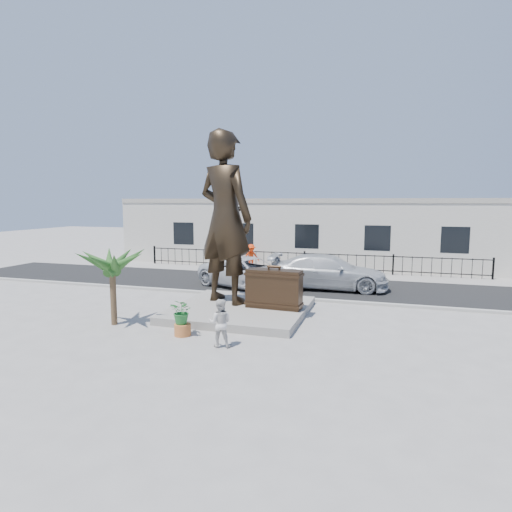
{
  "coord_description": "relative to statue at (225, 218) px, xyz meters",
  "views": [
    {
      "loc": [
        5.03,
        -14.45,
        4.5
      ],
      "look_at": [
        0.0,
        2.0,
        2.3
      ],
      "focal_mm": 30.0,
      "sensor_mm": 36.0,
      "label": 1
    }
  ],
  "objects": [
    {
      "name": "worker",
      "position": [
        -2.15,
        10.29,
        -2.98
      ],
      "size": [
        1.24,
        1.04,
        1.67
      ],
      "primitive_type": "imported",
      "rotation": [
        0.0,
        0.0,
        0.48
      ],
      "color": "#EF380C",
      "rests_on": "far_sidewalk"
    },
    {
      "name": "tourist",
      "position": [
        1.53,
        -4.5,
        -3.07
      ],
      "size": [
        0.83,
        0.71,
        1.52
      ],
      "primitive_type": "imported",
      "rotation": [
        0.0,
        0.0,
        3.34
      ],
      "color": "silver",
      "rests_on": "ground"
    },
    {
      "name": "shrub",
      "position": [
        -0.09,
        -3.84,
        -3.0
      ],
      "size": [
        0.92,
        0.84,
        0.86
      ],
      "primitive_type": "imported",
      "rotation": [
        0.0,
        0.0,
        -0.25
      ],
      "color": "#24702E",
      "rests_on": "planter"
    },
    {
      "name": "planter",
      "position": [
        -0.09,
        -3.84,
        -3.63
      ],
      "size": [
        0.56,
        0.56,
        0.4
      ],
      "primitive_type": "cylinder",
      "color": "#BB6831",
      "rests_on": "ground"
    },
    {
      "name": "plinth",
      "position": [
        0.84,
        -0.54,
        -3.68
      ],
      "size": [
        5.2,
        5.2,
        0.3
      ],
      "primitive_type": "cube",
      "color": "gray",
      "rests_on": "ground"
    },
    {
      "name": "palm_tree",
      "position": [
        -3.09,
        -3.4,
        -3.83
      ],
      "size": [
        1.8,
        1.8,
        3.2
      ],
      "primitive_type": null,
      "color": "#244D1C",
      "rests_on": "ground"
    },
    {
      "name": "car_white",
      "position": [
        -0.41,
        4.49,
        -3.03
      ],
      "size": [
        6.26,
        4.67,
        1.58
      ],
      "primitive_type": "imported",
      "rotation": [
        0.0,
        0.0,
        1.16
      ],
      "color": "silver",
      "rests_on": "street"
    },
    {
      "name": "far_sidewalk",
      "position": [
        1.34,
        9.96,
        -3.82
      ],
      "size": [
        40.0,
        2.5,
        0.02
      ],
      "primitive_type": "cube",
      "color": "#9E9991",
      "rests_on": "ground"
    },
    {
      "name": "suitcase",
      "position": [
        2.2,
        -0.43,
        -2.76
      ],
      "size": [
        2.22,
        0.82,
        1.54
      ],
      "primitive_type": "cube",
      "rotation": [
        0.0,
        0.0,
        -0.06
      ],
      "color": "#332315",
      "rests_on": "plinth"
    },
    {
      "name": "ground",
      "position": [
        1.34,
        -2.04,
        -3.83
      ],
      "size": [
        100.0,
        100.0,
        0.0
      ],
      "primitive_type": "plane",
      "color": "#9E9991",
      "rests_on": "ground"
    },
    {
      "name": "street",
      "position": [
        1.34,
        5.96,
        -3.83
      ],
      "size": [
        40.0,
        7.0,
        0.01
      ],
      "primitive_type": "cube",
      "color": "black",
      "rests_on": "ground"
    },
    {
      "name": "statue",
      "position": [
        0.0,
        0.0,
        0.0
      ],
      "size": [
        3.01,
        2.5,
        7.06
      ],
      "primitive_type": "imported",
      "rotation": [
        0.0,
        0.0,
        2.78
      ],
      "color": "black",
      "rests_on": "plinth"
    },
    {
      "name": "curb",
      "position": [
        1.34,
        2.46,
        -3.77
      ],
      "size": [
        40.0,
        0.25,
        0.12
      ],
      "primitive_type": "cube",
      "color": "#A5A399",
      "rests_on": "ground"
    },
    {
      "name": "building",
      "position": [
        1.34,
        14.96,
        -1.63
      ],
      "size": [
        28.0,
        7.0,
        4.4
      ],
      "primitive_type": "cube",
      "color": "silver",
      "rests_on": "ground"
    },
    {
      "name": "car_silver",
      "position": [
        3.58,
        5.45,
        -2.95
      ],
      "size": [
        6.16,
        2.76,
        1.75
      ],
      "primitive_type": "imported",
      "rotation": [
        0.0,
        0.0,
        1.62
      ],
      "color": "silver",
      "rests_on": "street"
    },
    {
      "name": "fence",
      "position": [
        1.34,
        10.76,
        -3.23
      ],
      "size": [
        22.0,
        0.1,
        1.2
      ],
      "primitive_type": "cube",
      "color": "black",
      "rests_on": "ground"
    }
  ]
}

